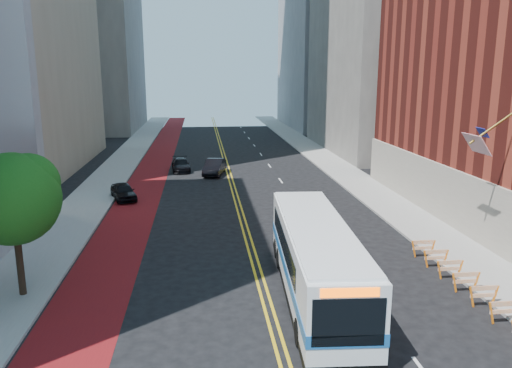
{
  "coord_description": "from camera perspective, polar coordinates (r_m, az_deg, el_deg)",
  "views": [
    {
      "loc": [
        -2.83,
        -16.78,
        10.33
      ],
      "look_at": [
        -0.07,
        8.0,
        4.71
      ],
      "focal_mm": 35.0,
      "sensor_mm": 36.0,
      "label": 1
    }
  ],
  "objects": [
    {
      "name": "transit_bus",
      "position": [
        23.56,
        6.79,
        -8.43
      ],
      "size": [
        3.66,
        13.22,
        3.59
      ],
      "rotation": [
        0.0,
        0.0,
        -0.06
      ],
      "color": "white",
      "rests_on": "ground"
    },
    {
      "name": "car_b",
      "position": [
        51.38,
        -4.77,
        1.96
      ],
      "size": [
        2.69,
        5.12,
        1.61
      ],
      "primitive_type": "imported",
      "rotation": [
        0.0,
        0.0,
        -0.21
      ],
      "color": "black",
      "rests_on": "ground"
    },
    {
      "name": "lane_dashes",
      "position": [
        56.26,
        1.54,
        2.11
      ],
      "size": [
        0.14,
        98.2,
        0.01
      ],
      "color": "silver",
      "rests_on": "ground"
    },
    {
      "name": "construction_barriers",
      "position": [
        25.61,
        23.69,
        -10.58
      ],
      "size": [
        1.42,
        10.91,
        1.0
      ],
      "color": "orange",
      "rests_on": "ground"
    },
    {
      "name": "ground",
      "position": [
        19.9,
        2.9,
        -18.58
      ],
      "size": [
        160.0,
        160.0,
        0.0
      ],
      "primitive_type": "plane",
      "color": "black",
      "rests_on": "ground"
    },
    {
      "name": "car_c",
      "position": [
        53.73,
        -8.58,
        2.18
      ],
      "size": [
        2.27,
        4.69,
        1.32
      ],
      "primitive_type": "imported",
      "rotation": [
        0.0,
        0.0,
        0.1
      ],
      "color": "black",
      "rests_on": "ground"
    },
    {
      "name": "car_a",
      "position": [
        42.59,
        -14.93,
        -0.83
      ],
      "size": [
        2.9,
        4.35,
        1.37
      ],
      "primitive_type": "imported",
      "rotation": [
        0.0,
        0.0,
        0.35
      ],
      "color": "black",
      "rests_on": "ground"
    },
    {
      "name": "center_line_inner",
      "position": [
        47.98,
        -3.04,
        0.24
      ],
      "size": [
        0.14,
        140.0,
        0.01
      ],
      "primitive_type": "cube",
      "color": "gold",
      "rests_on": "ground"
    },
    {
      "name": "street_tree",
      "position": [
        24.92,
        -25.92,
        -1.16
      ],
      "size": [
        4.2,
        4.2,
        6.7
      ],
      "color": "black",
      "rests_on": "sidewalk_left"
    },
    {
      "name": "sidewalk_left",
      "position": [
        48.76,
        -17.05,
        -0.02
      ],
      "size": [
        4.0,
        140.0,
        0.15
      ],
      "primitive_type": "cube",
      "color": "gray",
      "rests_on": "ground"
    },
    {
      "name": "center_line_outer",
      "position": [
        48.0,
        -2.61,
        0.25
      ],
      "size": [
        0.14,
        140.0,
        0.01
      ],
      "primitive_type": "cube",
      "color": "gold",
      "rests_on": "ground"
    },
    {
      "name": "sidewalk_right",
      "position": [
        50.13,
        10.99,
        0.65
      ],
      "size": [
        4.0,
        140.0,
        0.15
      ],
      "primitive_type": "cube",
      "color": "gray",
      "rests_on": "ground"
    },
    {
      "name": "bus_lane_paint",
      "position": [
        48.19,
        -12.49,
        0.01
      ],
      "size": [
        3.6,
        140.0,
        0.01
      ],
      "primitive_type": "cube",
      "color": "#600D12",
      "rests_on": "ground"
    }
  ]
}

